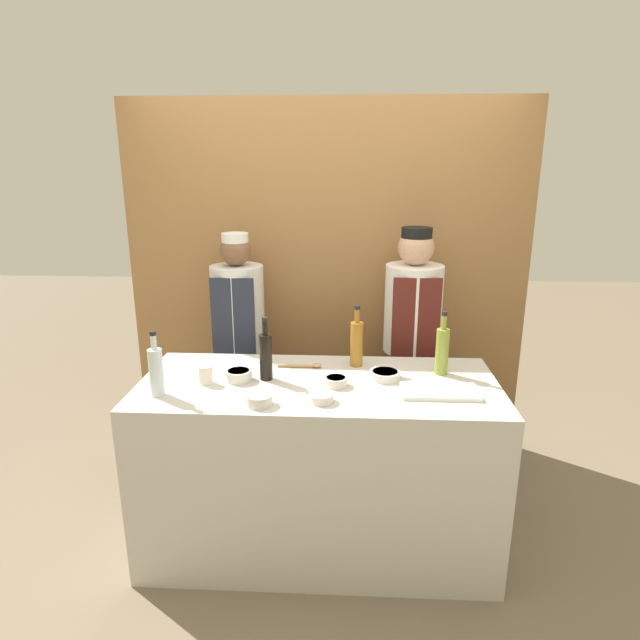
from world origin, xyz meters
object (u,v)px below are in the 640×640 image
at_px(cutting_board, 440,392).
at_px(bottle_amber, 357,342).
at_px(sauce_bowl_yellow, 336,381).
at_px(bottle_clear, 156,371).
at_px(chef_right, 411,347).
at_px(bottle_soy, 266,355).
at_px(chef_left, 240,347).
at_px(wooden_spoon, 305,366).
at_px(bottle_oil, 442,350).
at_px(sauce_bowl_brown, 385,374).
at_px(sauce_bowl_green, 321,397).
at_px(sauce_bowl_red, 259,399).
at_px(cup_cream, 205,375).
at_px(sauce_bowl_purple, 239,375).

xyz_separation_m(cutting_board, bottle_amber, (-0.39, 0.35, 0.12)).
height_order(sauce_bowl_yellow, bottle_clear, bottle_clear).
distance_m(bottle_amber, chef_right, 0.62).
xyz_separation_m(bottle_soy, chef_left, (-0.28, 0.70, -0.20)).
bearing_deg(wooden_spoon, chef_left, 131.43).
distance_m(bottle_oil, chef_left, 1.33).
relative_size(sauce_bowl_brown, chef_left, 0.10).
bearing_deg(bottle_amber, chef_left, 147.02).
bearing_deg(chef_left, wooden_spoon, -48.57).
bearing_deg(sauce_bowl_yellow, sauce_bowl_green, -108.20).
height_order(bottle_amber, bottle_oil, same).
bearing_deg(chef_left, bottle_soy, -68.16).
height_order(sauce_bowl_red, chef_left, chef_left).
distance_m(cutting_board, chef_left, 1.41).
distance_m(sauce_bowl_brown, cup_cream, 0.91).
bearing_deg(sauce_bowl_yellow, bottle_amber, 69.94).
bearing_deg(wooden_spoon, bottle_clear, -149.70).
distance_m(bottle_oil, bottle_clear, 1.43).
height_order(bottle_oil, chef_right, chef_right).
distance_m(wooden_spoon, chef_left, 0.71).
relative_size(sauce_bowl_purple, bottle_soy, 0.41).
bearing_deg(chef_left, sauce_bowl_green, -59.04).
xyz_separation_m(bottle_soy, bottle_clear, (-0.48, -0.22, -0.00)).
bearing_deg(bottle_clear, bottle_soy, 24.60).
bearing_deg(bottle_clear, sauce_bowl_red, -9.32).
bearing_deg(sauce_bowl_red, bottle_oil, 25.48).
relative_size(sauce_bowl_purple, chef_left, 0.08).
relative_size(sauce_bowl_yellow, sauce_bowl_brown, 0.73).
relative_size(sauce_bowl_green, sauce_bowl_purple, 0.85).
bearing_deg(sauce_bowl_purple, bottle_clear, -150.24).
bearing_deg(sauce_bowl_brown, sauce_bowl_red, -150.32).
distance_m(sauce_bowl_red, chef_right, 1.28).
bearing_deg(sauce_bowl_brown, bottle_oil, 16.15).
bearing_deg(sauce_bowl_green, chef_right, 61.42).
bearing_deg(sauce_bowl_purple, chef_left, 101.17).
height_order(cutting_board, bottle_clear, bottle_clear).
relative_size(sauce_bowl_green, bottle_amber, 0.34).
height_order(cutting_board, chef_left, chef_left).
bearing_deg(sauce_bowl_purple, cutting_board, -6.47).
relative_size(sauce_bowl_green, bottle_soy, 0.35).
distance_m(bottle_oil, cup_cream, 1.21).
relative_size(cutting_board, chef_left, 0.23).
distance_m(bottle_soy, bottle_oil, 0.91).
height_order(sauce_bowl_yellow, chef_right, chef_right).
height_order(bottle_amber, bottle_soy, bottle_amber).
height_order(sauce_bowl_brown, chef_left, chef_left).
distance_m(bottle_amber, chef_left, 0.91).
xyz_separation_m(sauce_bowl_green, sauce_bowl_red, (-0.28, -0.05, 0.01)).
bearing_deg(chef_right, bottle_amber, -126.38).
bearing_deg(sauce_bowl_purple, bottle_soy, 9.62).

